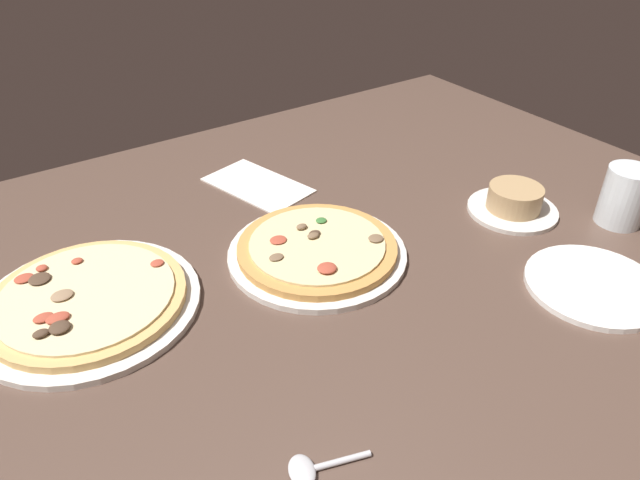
% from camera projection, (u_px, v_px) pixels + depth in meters
% --- Properties ---
extents(dining_table, '(1.50, 1.10, 0.04)m').
position_uv_depth(dining_table, '(322.00, 264.00, 0.93)').
color(dining_table, brown).
rests_on(dining_table, ground).
extents(pizza_main, '(0.28, 0.28, 0.03)m').
position_uv_depth(pizza_main, '(318.00, 251.00, 0.91)').
color(pizza_main, silver).
rests_on(pizza_main, dining_table).
extents(pizza_side, '(0.31, 0.31, 0.03)m').
position_uv_depth(pizza_side, '(88.00, 301.00, 0.81)').
color(pizza_side, silver).
rests_on(pizza_side, dining_table).
extents(ramekin_on_saucer, '(0.16, 0.16, 0.05)m').
position_uv_depth(ramekin_on_saucer, '(514.00, 202.00, 1.02)').
color(ramekin_on_saucer, silver).
rests_on(ramekin_on_saucer, dining_table).
extents(water_glass, '(0.08, 0.08, 0.10)m').
position_uv_depth(water_glass, '(623.00, 200.00, 0.98)').
color(water_glass, silver).
rests_on(water_glass, dining_table).
extents(side_plate, '(0.20, 0.20, 0.01)m').
position_uv_depth(side_plate, '(594.00, 285.00, 0.85)').
color(side_plate, white).
rests_on(side_plate, dining_table).
extents(paper_menu, '(0.16, 0.22, 0.00)m').
position_uv_depth(paper_menu, '(258.00, 185.00, 1.11)').
color(paper_menu, white).
rests_on(paper_menu, dining_table).
extents(spoon, '(0.09, 0.05, 0.01)m').
position_uv_depth(spoon, '(311.00, 469.00, 0.60)').
color(spoon, silver).
rests_on(spoon, dining_table).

